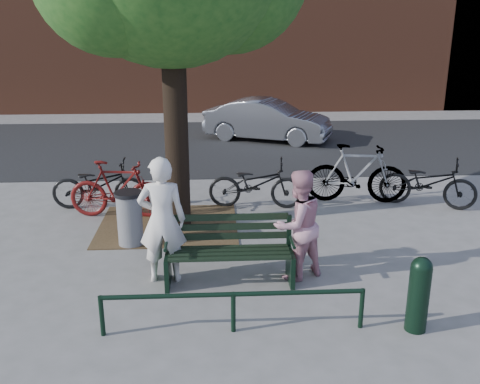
{
  "coord_description": "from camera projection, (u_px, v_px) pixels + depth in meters",
  "views": [
    {
      "loc": [
        -0.22,
        -6.62,
        3.47
      ],
      "look_at": [
        0.2,
        1.0,
        0.99
      ],
      "focal_mm": 40.0,
      "sensor_mm": 36.0,
      "label": 1
    }
  ],
  "objects": [
    {
      "name": "ground",
      "position": [
        230.0,
        283.0,
        7.37
      ],
      "size": [
        90.0,
        90.0,
        0.0
      ],
      "primitive_type": "plane",
      "color": "gray",
      "rests_on": "ground"
    },
    {
      "name": "dirt_pit",
      "position": [
        168.0,
        225.0,
        9.41
      ],
      "size": [
        2.4,
        2.0,
        0.02
      ],
      "primitive_type": "cube",
      "color": "brown",
      "rests_on": "ground"
    },
    {
      "name": "road",
      "position": [
        219.0,
        144.0,
        15.44
      ],
      "size": [
        40.0,
        7.0,
        0.01
      ],
      "primitive_type": "cube",
      "color": "black",
      "rests_on": "ground"
    },
    {
      "name": "park_bench",
      "position": [
        229.0,
        249.0,
        7.3
      ],
      "size": [
        1.74,
        0.54,
        0.97
      ],
      "color": "black",
      "rests_on": "ground"
    },
    {
      "name": "guard_railing",
      "position": [
        233.0,
        300.0,
        6.11
      ],
      "size": [
        3.06,
        0.06,
        0.51
      ],
      "color": "black",
      "rests_on": "ground"
    },
    {
      "name": "person_left",
      "position": [
        162.0,
        220.0,
        7.2
      ],
      "size": [
        0.65,
        0.43,
        1.77
      ],
      "primitive_type": "imported",
      "rotation": [
        0.0,
        0.0,
        3.14
      ],
      "color": "silver",
      "rests_on": "ground"
    },
    {
      "name": "person_right",
      "position": [
        298.0,
        225.0,
        7.33
      ],
      "size": [
        0.95,
        0.88,
        1.56
      ],
      "primitive_type": "imported",
      "rotation": [
        0.0,
        0.0,
        3.64
      ],
      "color": "#C68897",
      "rests_on": "ground"
    },
    {
      "name": "bollard",
      "position": [
        419.0,
        292.0,
        6.12
      ],
      "size": [
        0.25,
        0.25,
        0.92
      ],
      "color": "black",
      "rests_on": "ground"
    },
    {
      "name": "litter_bin",
      "position": [
        130.0,
        218.0,
        8.48
      ],
      "size": [
        0.44,
        0.44,
        0.89
      ],
      "color": "gray",
      "rests_on": "ground"
    },
    {
      "name": "bicycle_a",
      "position": [
        99.0,
        185.0,
        10.16
      ],
      "size": [
        1.78,
        0.63,
        0.93
      ],
      "primitive_type": "imported",
      "rotation": [
        0.0,
        0.0,
        1.58
      ],
      "color": "black",
      "rests_on": "ground"
    },
    {
      "name": "bicycle_b",
      "position": [
        118.0,
        189.0,
        9.66
      ],
      "size": [
        1.81,
        0.7,
        1.06
      ],
      "primitive_type": "imported",
      "rotation": [
        0.0,
        0.0,
        1.46
      ],
      "color": "#550E0C",
      "rests_on": "ground"
    },
    {
      "name": "bicycle_c",
      "position": [
        256.0,
        184.0,
        10.18
      ],
      "size": [
        1.86,
        0.83,
        0.95
      ],
      "primitive_type": "imported",
      "rotation": [
        0.0,
        0.0,
        1.46
      ],
      "color": "black",
      "rests_on": "ground"
    },
    {
      "name": "bicycle_d",
      "position": [
        357.0,
        174.0,
        10.45
      ],
      "size": [
        2.0,
        0.82,
        1.17
      ],
      "primitive_type": "imported",
      "rotation": [
        0.0,
        0.0,
        1.43
      ],
      "color": "gray",
      "rests_on": "ground"
    },
    {
      "name": "bicycle_e",
      "position": [
        428.0,
        183.0,
        10.25
      ],
      "size": [
        1.91,
        1.29,
        0.95
      ],
      "primitive_type": "imported",
      "rotation": [
        0.0,
        0.0,
        1.16
      ],
      "color": "black",
      "rests_on": "ground"
    },
    {
      "name": "parked_car",
      "position": [
        267.0,
        120.0,
        15.81
      ],
      "size": [
        3.91,
        2.66,
        1.22
      ],
      "primitive_type": "imported",
      "rotation": [
        0.0,
        0.0,
        1.16
      ],
      "color": "slate",
      "rests_on": "ground"
    }
  ]
}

